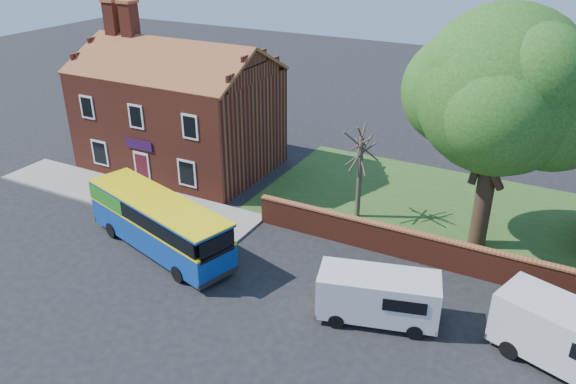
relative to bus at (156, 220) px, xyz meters
The scene contains 11 objects.
ground 2.94m from the bus, 56.67° to the right, with size 120.00×120.00×0.00m, color black.
pavement 6.92m from the bus, 146.83° to the left, with size 18.00×3.50×0.12m, color gray.
kerb 6.16m from the bus, 161.03° to the left, with size 18.00×0.15×0.14m, color slate.
grass_strip 18.12m from the bus, 37.32° to the left, with size 26.00×12.00×0.04m, color #426B28.
shop_building 11.16m from the bus, 120.99° to the left, with size 12.30×8.13×10.50m.
boundary_wall 15.20m from the bus, 18.99° to the left, with size 22.00×0.38×1.60m.
bus is the anchor object (origin of this frame).
van_near 11.92m from the bus, ahead, with size 5.30×3.23×2.18m.
van_far 19.24m from the bus, ahead, with size 6.03×3.91×2.46m.
large_tree 17.81m from the bus, 29.24° to the left, with size 9.95×7.87×12.13m.
bare_tree 11.18m from the bus, 45.44° to the left, with size 1.95×2.33×5.21m.
Camera 1 is at (16.15, -16.73, 15.17)m, focal length 35.00 mm.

